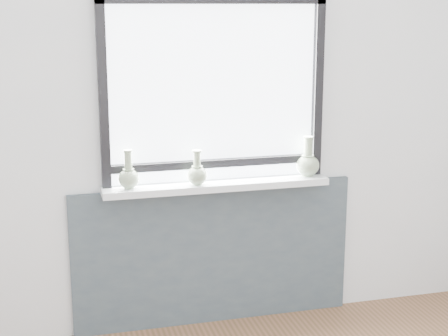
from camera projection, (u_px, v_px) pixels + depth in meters
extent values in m
cube|color=silver|center=(212.00, 111.00, 3.95)|extent=(3.60, 0.02, 2.60)
cube|color=#414F55|center=(214.00, 255.00, 4.13)|extent=(1.70, 0.03, 0.86)
cube|color=silver|center=(217.00, 185.00, 3.96)|extent=(1.32, 0.18, 0.04)
cube|color=black|center=(103.00, 94.00, 3.72)|extent=(0.05, 0.06, 1.05)
cube|color=black|center=(317.00, 87.00, 4.03)|extent=(0.05, 0.06, 1.05)
cube|color=black|center=(215.00, 163.00, 3.98)|extent=(1.20, 0.05, 0.04)
cube|color=white|center=(213.00, 94.00, 3.91)|extent=(1.20, 0.01, 1.00)
cylinder|color=#94AA86|center=(129.00, 188.00, 3.82)|extent=(0.05, 0.05, 0.01)
ellipsoid|color=#94AA86|center=(129.00, 179.00, 3.81)|extent=(0.12, 0.12, 0.11)
cone|color=#94AA86|center=(128.00, 171.00, 3.80)|extent=(0.07, 0.07, 0.03)
cylinder|color=#94AA86|center=(128.00, 162.00, 3.78)|extent=(0.04, 0.04, 0.12)
cylinder|color=#94AA86|center=(128.00, 151.00, 3.77)|extent=(0.05, 0.05, 0.01)
cylinder|color=#94AA86|center=(197.00, 184.00, 3.89)|extent=(0.05, 0.05, 0.01)
ellipsoid|color=#94AA86|center=(197.00, 176.00, 3.88)|extent=(0.12, 0.12, 0.11)
cone|color=#94AA86|center=(197.00, 168.00, 3.87)|extent=(0.06, 0.06, 0.03)
cylinder|color=#94AA86|center=(197.00, 161.00, 3.86)|extent=(0.04, 0.04, 0.10)
cylinder|color=#94AA86|center=(197.00, 151.00, 3.85)|extent=(0.06, 0.06, 0.01)
cylinder|color=#94AA86|center=(307.00, 175.00, 4.10)|extent=(0.06, 0.06, 0.01)
ellipsoid|color=#94AA86|center=(308.00, 166.00, 4.08)|extent=(0.14, 0.14, 0.13)
cone|color=#94AA86|center=(308.00, 158.00, 4.07)|extent=(0.08, 0.08, 0.03)
cylinder|color=#94AA86|center=(308.00, 148.00, 4.06)|extent=(0.05, 0.05, 0.12)
cylinder|color=#94AA86|center=(309.00, 137.00, 4.04)|extent=(0.06, 0.06, 0.01)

